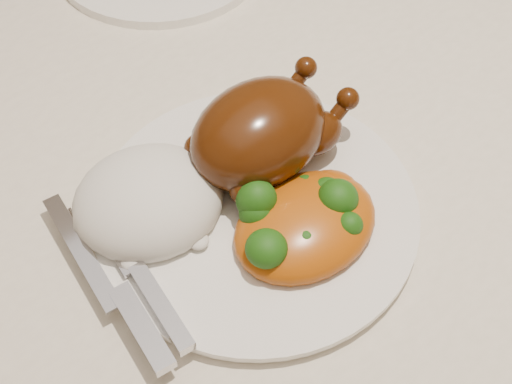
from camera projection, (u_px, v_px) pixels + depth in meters
dining_table at (158, 144)px, 0.76m from camera, size 1.60×0.90×0.76m
tablecloth at (150, 96)px, 0.71m from camera, size 1.73×1.03×0.18m
dinner_plate at (256, 211)px, 0.58m from camera, size 0.28×0.28×0.01m
roast_chicken at (262, 131)px, 0.57m from camera, size 0.15×0.10×0.08m
rice_mound at (148, 201)px, 0.56m from camera, size 0.15×0.14×0.06m
mac_and_cheese at (304, 220)px, 0.55m from camera, size 0.12×0.10×0.05m
cutlery at (131, 293)px, 0.52m from camera, size 0.04×0.18×0.01m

